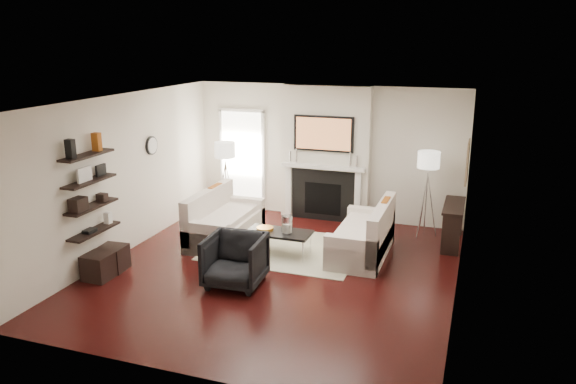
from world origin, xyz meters
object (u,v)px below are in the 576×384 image
(coffee_table, at_px, (279,233))
(ottoman_near, at_px, (113,258))
(loveseat_right_base, at_px, (361,243))
(armchair, at_px, (235,258))
(lamp_left_shade, at_px, (225,150))
(lamp_right_shade, at_px, (429,160))
(loveseat_left_base, at_px, (226,229))

(coffee_table, relative_size, ottoman_near, 2.75)
(loveseat_right_base, relative_size, ottoman_near, 4.50)
(armchair, bearing_deg, lamp_left_shade, 113.98)
(coffee_table, xyz_separation_m, ottoman_near, (-2.28, -1.47, -0.20))
(armchair, distance_m, ottoman_near, 2.09)
(coffee_table, relative_size, armchair, 1.29)
(lamp_right_shade, bearing_deg, lamp_left_shade, -174.68)
(loveseat_right_base, bearing_deg, ottoman_near, -152.09)
(loveseat_left_base, distance_m, ottoman_near, 2.13)
(armchair, bearing_deg, coffee_table, 77.94)
(lamp_left_shade, bearing_deg, loveseat_right_base, -18.68)
(coffee_table, height_order, lamp_left_shade, lamp_left_shade)
(coffee_table, relative_size, lamp_left_shade, 2.75)
(armchair, relative_size, lamp_left_shade, 2.13)
(loveseat_right_base, height_order, coffee_table, same)
(coffee_table, relative_size, lamp_right_shade, 2.75)
(coffee_table, bearing_deg, loveseat_right_base, 18.55)
(loveseat_left_base, relative_size, armchair, 2.12)
(armchair, bearing_deg, lamp_right_shade, 48.87)
(lamp_right_shade, xyz_separation_m, ottoman_near, (-4.52, -3.29, -1.25))
(loveseat_right_base, bearing_deg, armchair, -130.56)
(ottoman_near, bearing_deg, lamp_left_shade, 78.03)
(loveseat_right_base, xyz_separation_m, lamp_left_shade, (-2.99, 1.01, 1.24))
(coffee_table, bearing_deg, loveseat_left_base, 163.50)
(coffee_table, distance_m, ottoman_near, 2.72)
(loveseat_left_base, bearing_deg, ottoman_near, -121.73)
(armchair, height_order, lamp_left_shade, lamp_left_shade)
(armchair, distance_m, lamp_left_shade, 3.32)
(loveseat_right_base, distance_m, ottoman_near, 4.09)
(loveseat_right_base, bearing_deg, loveseat_left_base, -177.64)
(coffee_table, bearing_deg, ottoman_near, -147.25)
(loveseat_left_base, bearing_deg, lamp_left_shade, 114.15)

